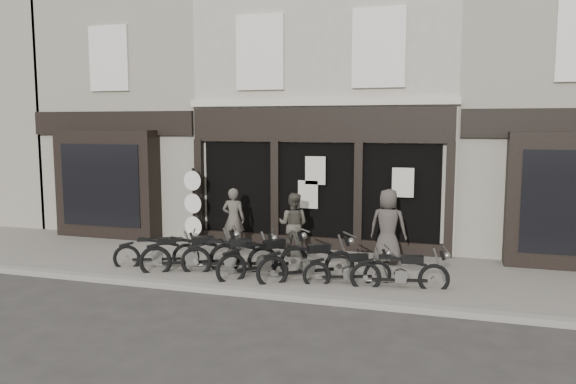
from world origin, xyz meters
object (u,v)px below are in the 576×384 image
(motorcycle_3, at_px, (264,262))
(motorcycle_4, at_px, (308,266))
(motorcycle_2, at_px, (231,259))
(man_right, at_px, (388,226))
(motorcycle_6, at_px, (401,275))
(man_left, at_px, (234,219))
(motorcycle_0, at_px, (158,255))
(advert_sign_post, at_px, (193,210))
(motorcycle_5, at_px, (348,272))
(motorcycle_1, at_px, (192,257))
(man_centre, at_px, (293,224))

(motorcycle_3, height_order, motorcycle_4, motorcycle_3)
(motorcycle_2, distance_m, man_right, 3.86)
(motorcycle_6, distance_m, man_left, 5.21)
(motorcycle_0, xyz_separation_m, motorcycle_3, (2.72, -0.04, 0.05))
(advert_sign_post, bearing_deg, man_left, -6.12)
(motorcycle_5, xyz_separation_m, man_left, (-3.57, 2.24, 0.60))
(motorcycle_5, relative_size, man_right, 0.99)
(motorcycle_1, xyz_separation_m, motorcycle_5, (3.64, 0.06, -0.08))
(man_centre, bearing_deg, advert_sign_post, -7.44)
(motorcycle_0, xyz_separation_m, motorcycle_5, (4.63, -0.10, -0.02))
(motorcycle_2, xyz_separation_m, motorcycle_5, (2.75, -0.13, -0.06))
(man_centre, bearing_deg, man_left, -4.23)
(motorcycle_2, bearing_deg, advert_sign_post, 113.93)
(motorcycle_5, relative_size, motorcycle_6, 0.90)
(motorcycle_6, bearing_deg, motorcycle_5, 168.99)
(motorcycle_3, height_order, man_left, man_left)
(motorcycle_1, xyz_separation_m, motorcycle_2, (0.89, 0.18, -0.02))
(motorcycle_2, relative_size, advert_sign_post, 0.95)
(motorcycle_4, relative_size, man_right, 1.08)
(motorcycle_2, xyz_separation_m, motorcycle_4, (1.86, -0.14, 0.01))
(motorcycle_2, bearing_deg, motorcycle_6, -19.60)
(motorcycle_5, xyz_separation_m, advert_sign_post, (-4.91, 2.55, 0.74))
(man_right, bearing_deg, motorcycle_6, 108.64)
(man_right, bearing_deg, man_centre, 2.03)
(motorcycle_0, xyz_separation_m, motorcycle_1, (0.99, -0.16, 0.05))
(man_left, relative_size, man_centre, 1.03)
(motorcycle_2, bearing_deg, motorcycle_0, 162.99)
(motorcycle_2, height_order, advert_sign_post, advert_sign_post)
(motorcycle_1, xyz_separation_m, advert_sign_post, (-1.26, 2.60, 0.66))
(motorcycle_1, xyz_separation_m, motorcycle_6, (4.74, 0.06, -0.05))
(motorcycle_0, relative_size, man_left, 1.14)
(motorcycle_0, height_order, man_left, man_left)
(motorcycle_5, bearing_deg, man_centre, 111.21)
(motorcycle_2, distance_m, motorcycle_3, 0.84)
(motorcycle_0, distance_m, man_right, 5.57)
(motorcycle_5, xyz_separation_m, motorcycle_6, (1.10, -0.00, 0.03))
(motorcycle_3, relative_size, motorcycle_4, 0.93)
(motorcycle_2, xyz_separation_m, man_right, (3.32, 1.88, 0.60))
(motorcycle_2, bearing_deg, motorcycle_1, 173.83)
(man_centre, bearing_deg, motorcycle_3, 89.52)
(motorcycle_1, relative_size, motorcycle_4, 1.08)
(motorcycle_6, bearing_deg, motorcycle_1, 169.70)
(motorcycle_1, bearing_deg, motorcycle_0, 143.52)
(man_right, bearing_deg, motorcycle_5, 78.00)
(motorcycle_1, xyz_separation_m, man_left, (0.08, 2.30, 0.52))
(motorcycle_0, xyz_separation_m, man_right, (5.19, 1.90, 0.64))
(man_left, bearing_deg, motorcycle_6, 147.69)
(motorcycle_3, relative_size, motorcycle_6, 0.91)
(motorcycle_3, relative_size, advert_sign_post, 0.81)
(motorcycle_6, distance_m, man_centre, 3.65)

